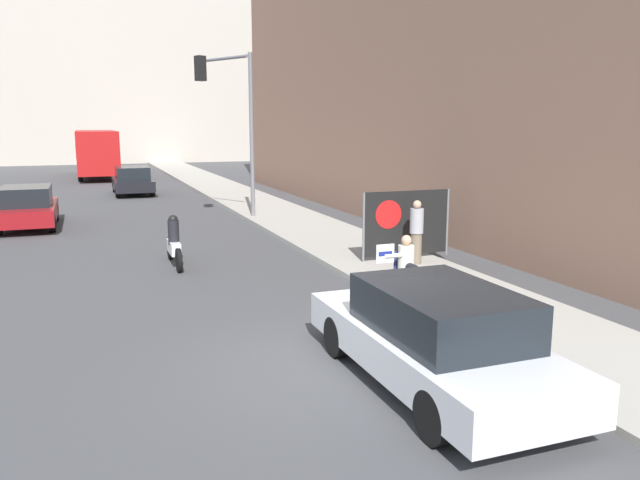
# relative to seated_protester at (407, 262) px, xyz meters

# --- Properties ---
(ground_plane) EXTENTS (160.00, 160.00, 0.00)m
(ground_plane) POSITION_rel_seated_protester_xyz_m (-2.80, -3.05, -0.76)
(ground_plane) COLOR #444447
(sidewalk_curb) EXTENTS (3.02, 90.00, 0.13)m
(sidewalk_curb) POSITION_rel_seated_protester_xyz_m (0.94, 11.95, -0.70)
(sidewalk_curb) COLOR #A8A399
(sidewalk_curb) RESTS_ON ground_plane
(building_backdrop_far) EXTENTS (52.00, 12.00, 25.98)m
(building_backdrop_far) POSITION_rel_seated_protester_xyz_m (-4.80, 55.27, 12.23)
(building_backdrop_far) COLOR #BCB2A3
(building_backdrop_far) RESTS_ON ground_plane
(seated_protester) EXTENTS (0.93, 0.77, 1.19)m
(seated_protester) POSITION_rel_seated_protester_xyz_m (0.00, 0.00, 0.00)
(seated_protester) COLOR #474C56
(seated_protester) RESTS_ON sidewalk_curb
(jogger_on_sidewalk) EXTENTS (0.34, 0.34, 1.61)m
(jogger_on_sidewalk) POSITION_rel_seated_protester_xyz_m (1.50, 2.26, 0.18)
(jogger_on_sidewalk) COLOR #756651
(jogger_on_sidewalk) RESTS_ON sidewalk_curb
(protest_banner) EXTENTS (2.52, 0.06, 1.78)m
(protest_banner) POSITION_rel_seated_protester_xyz_m (1.55, 2.92, 0.31)
(protest_banner) COLOR slate
(protest_banner) RESTS_ON sidewalk_curb
(traffic_light_pole) EXTENTS (2.31, 2.08, 6.08)m
(traffic_light_pole) POSITION_rel_seated_protester_xyz_m (-0.94, 11.51, 3.40)
(traffic_light_pole) COLOR slate
(traffic_light_pole) RESTS_ON sidewalk_curb
(parked_car_curbside) EXTENTS (1.87, 4.71, 1.44)m
(parked_car_curbside) POSITION_rel_seated_protester_xyz_m (-1.83, -4.18, -0.04)
(parked_car_curbside) COLOR silver
(parked_car_curbside) RESTS_ON ground_plane
(car_on_road_nearest) EXTENTS (1.87, 4.40, 1.47)m
(car_on_road_nearest) POSITION_rel_seated_protester_xyz_m (-8.15, 12.67, -0.03)
(car_on_road_nearest) COLOR maroon
(car_on_road_nearest) RESTS_ON ground_plane
(car_on_road_midblock) EXTENTS (1.88, 4.41, 1.44)m
(car_on_road_midblock) POSITION_rel_seated_protester_xyz_m (-3.88, 22.43, -0.04)
(car_on_road_midblock) COLOR black
(car_on_road_midblock) RESTS_ON ground_plane
(city_bus_on_road) EXTENTS (2.57, 10.88, 3.16)m
(city_bus_on_road) POSITION_rel_seated_protester_xyz_m (-5.31, 34.72, 1.06)
(city_bus_on_road) COLOR red
(city_bus_on_road) RESTS_ON ground_plane
(motorcycle_on_road) EXTENTS (0.28, 2.24, 1.33)m
(motorcycle_on_road) POSITION_rel_seated_protester_xyz_m (-4.17, 4.76, -0.20)
(motorcycle_on_road) COLOR white
(motorcycle_on_road) RESTS_ON ground_plane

